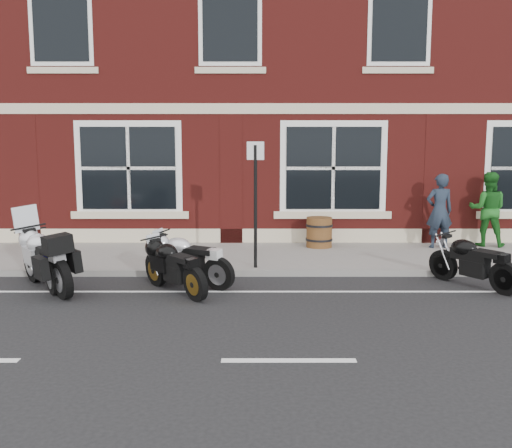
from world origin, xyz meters
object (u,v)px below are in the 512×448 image
object	(u,v)px
parking_sign	(255,196)
barrel_planter	(319,232)
moto_sport_silver	(187,258)
pedestrian_left	(439,211)
moto_touring_silver	(47,256)
moto_naked_black	(472,260)
pedestrian_right	(488,209)
moto_sport_black	(175,265)
moto_sport_red	(44,258)

from	to	relation	value
parking_sign	barrel_planter	bearing A→B (deg)	77.50
moto_sport_silver	pedestrian_left	xyz separation A→B (m)	(5.56, 3.15, 0.49)
moto_touring_silver	parking_sign	distance (m)	4.00
pedestrian_left	moto_naked_black	bearing A→B (deg)	78.23
moto_naked_black	pedestrian_left	size ratio (longest dim) A/B	0.95
moto_touring_silver	moto_sport_silver	distance (m)	2.46
moto_touring_silver	moto_sport_silver	xyz separation A→B (m)	(2.44, 0.29, -0.08)
pedestrian_right	moto_sport_black	bearing A→B (deg)	49.12
pedestrian_right	barrel_planter	world-z (taller)	pedestrian_right
pedestrian_right	parking_sign	distance (m)	6.10
moto_naked_black	barrel_planter	distance (m)	4.12
moto_sport_red	pedestrian_right	world-z (taller)	pedestrian_right
pedestrian_left	parking_sign	xyz separation A→B (m)	(-4.32, -2.20, 0.55)
pedestrian_left	barrel_planter	distance (m)	2.86
moto_sport_red	moto_sport_black	bearing A→B (deg)	-43.91
moto_sport_black	moto_sport_silver	world-z (taller)	moto_sport_silver
moto_sport_silver	moto_sport_red	bearing A→B (deg)	121.98
moto_touring_silver	moto_naked_black	bearing A→B (deg)	-37.00
moto_sport_red	moto_naked_black	distance (m)	7.72
pedestrian_left	barrel_planter	size ratio (longest dim) A/B	2.47
moto_naked_black	parking_sign	distance (m)	4.18
moto_naked_black	pedestrian_left	world-z (taller)	pedestrian_left
moto_sport_silver	barrel_planter	distance (m)	4.26
moto_sport_red	barrel_planter	size ratio (longest dim) A/B	2.46
parking_sign	moto_sport_black	bearing A→B (deg)	-112.43
moto_touring_silver	pedestrian_right	xyz separation A→B (m)	(9.24, 3.70, 0.42)
moto_touring_silver	pedestrian_left	bearing A→B (deg)	-15.09
moto_sport_red	moto_sport_black	distance (m)	2.48
parking_sign	moto_naked_black	bearing A→B (deg)	5.66
moto_touring_silver	pedestrian_left	size ratio (longest dim) A/B	1.03
moto_naked_black	pedestrian_left	xyz separation A→B (m)	(0.42, 3.26, 0.51)
barrel_planter	parking_sign	size ratio (longest dim) A/B	0.29
moto_touring_silver	moto_sport_black	world-z (taller)	moto_touring_silver
moto_sport_red	moto_naked_black	bearing A→B (deg)	-33.19
parking_sign	pedestrian_right	bearing A→B (deg)	44.70
pedestrian_right	moto_sport_red	bearing A→B (deg)	39.80
moto_sport_black	moto_naked_black	size ratio (longest dim) A/B	0.93
moto_sport_black	pedestrian_right	bearing A→B (deg)	-9.15
moto_sport_silver	barrel_planter	xyz separation A→B (m)	(2.75, 3.25, -0.03)
moto_sport_black	barrel_planter	distance (m)	4.76
moto_sport_silver	barrel_planter	world-z (taller)	moto_sport_silver
parking_sign	moto_sport_red	bearing A→B (deg)	-144.59
moto_sport_black	moto_naked_black	xyz separation A→B (m)	(5.29, 0.42, 0.00)
moto_touring_silver	barrel_planter	size ratio (longest dim) A/B	2.54
moto_sport_red	moto_naked_black	xyz separation A→B (m)	(7.72, -0.06, -0.03)
moto_naked_black	pedestrian_right	xyz separation A→B (m)	(1.66, 3.52, 0.52)
moto_sport_black	pedestrian_right	xyz separation A→B (m)	(6.95, 3.94, 0.52)
moto_sport_silver	parking_sign	xyz separation A→B (m)	(1.24, 0.95, 1.05)
moto_sport_black	barrel_planter	size ratio (longest dim) A/B	2.18
moto_sport_silver	pedestrian_right	bearing A→B (deg)	-32.47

